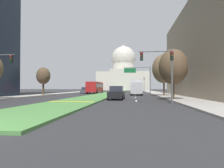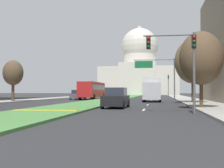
{
  "view_description": "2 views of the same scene",
  "coord_description": "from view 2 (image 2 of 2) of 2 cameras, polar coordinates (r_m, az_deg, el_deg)",
  "views": [
    {
      "loc": [
        6.07,
        -5.91,
        1.53
      ],
      "look_at": [
        0.01,
        49.26,
        2.56
      ],
      "focal_mm": 31.46,
      "sensor_mm": 36.0,
      "label": 1
    },
    {
      "loc": [
        7.49,
        -6.07,
        1.45
      ],
      "look_at": [
        -2.98,
        61.03,
        3.05
      ],
      "focal_mm": 47.75,
      "sensor_mm": 36.0,
      "label": 2
    }
  ],
  "objects": [
    {
      "name": "lane_dashes_right",
      "position": [
        51.52,
        7.63,
        -2.94
      ],
      "size": [
        0.16,
        67.67,
        0.01
      ],
      "color": "silver",
      "rests_on": "ground_plane"
    },
    {
      "name": "sidewalk_right",
      "position": [
        52.15,
        14.11,
        -2.82
      ],
      "size": [
        4.0,
        103.15,
        0.15
      ],
      "primitive_type": "cube",
      "color": "#9E9991",
      "rests_on": "ground_plane"
    },
    {
      "name": "sedan_midblock",
      "position": [
        51.21,
        -6.55,
        -2.09
      ],
      "size": [
        2.1,
        4.74,
        1.64
      ],
      "color": "#4C5156",
      "rests_on": "ground_plane"
    },
    {
      "name": "box_truck_delivery",
      "position": [
        40.74,
        7.69,
        -1.02
      ],
      "size": [
        2.4,
        6.4,
        3.2
      ],
      "color": "#BCBCC1",
      "rests_on": "ground_plane"
    },
    {
      "name": "sedan_very_far",
      "position": [
        89.69,
        8.08,
        -1.74
      ],
      "size": [
        1.97,
        4.28,
        1.75
      ],
      "color": "navy",
      "rests_on": "ground_plane"
    },
    {
      "name": "street_tree_right_near",
      "position": [
        25.12,
        16.68,
        4.76
      ],
      "size": [
        3.47,
        3.47,
        6.28
      ],
      "color": "#4C3823",
      "rests_on": "ground_plane"
    },
    {
      "name": "overhead_guide_sign",
      "position": [
        46.74,
        8.89,
        2.64
      ],
      "size": [
        6.38,
        0.2,
        6.5
      ],
      "color": "#515456",
      "rests_on": "ground_plane"
    },
    {
      "name": "street_tree_left_mid",
      "position": [
        41.34,
        -18.41,
        2.0
      ],
      "size": [
        2.65,
        2.65,
        5.51
      ],
      "color": "#4C3823",
      "rests_on": "ground_plane"
    },
    {
      "name": "traffic_light_near_right",
      "position": [
        19.64,
        12.97,
        5.55
      ],
      "size": [
        3.34,
        0.35,
        5.2
      ],
      "color": "#515456",
      "rests_on": "ground_plane"
    },
    {
      "name": "sedan_distant",
      "position": [
        62.64,
        7.99,
        -1.91
      ],
      "size": [
        2.18,
        4.5,
        1.76
      ],
      "color": "silver",
      "rests_on": "ground_plane"
    },
    {
      "name": "traffic_light_far_right",
      "position": [
        68.99,
        10.74,
        0.23
      ],
      "size": [
        0.28,
        0.35,
        5.2
      ],
      "color": "#515456",
      "rests_on": "ground_plane"
    },
    {
      "name": "ground_plane",
      "position": [
        63.83,
        2.13,
        -2.65
      ],
      "size": [
        260.0,
        260.0,
        0.0
      ],
      "primitive_type": "plane",
      "color": "#2B2B2D"
    },
    {
      "name": "median_curb_nose",
      "position": [
        20.47,
        -12.65,
        -4.93
      ],
      "size": [
        4.51,
        0.5,
        0.04
      ],
      "primitive_type": "cube",
      "color": "gold",
      "rests_on": "grass_median"
    },
    {
      "name": "grass_median",
      "position": [
        58.14,
        1.47,
        -2.71
      ],
      "size": [
        5.01,
        103.15,
        0.14
      ],
      "primitive_type": "cube",
      "color": "#4C8442",
      "rests_on": "ground_plane"
    },
    {
      "name": "sidewalk_left",
      "position": [
        55.55,
        -11.95,
        -2.74
      ],
      "size": [
        4.0,
        103.15,
        0.15
      ],
      "primitive_type": "cube",
      "color": "#9E9991",
      "rests_on": "ground_plane"
    },
    {
      "name": "city_bus",
      "position": [
        51.8,
        -3.83,
        -0.99
      ],
      "size": [
        2.62,
        11.0,
        2.95
      ],
      "color": "#B21E1E",
      "rests_on": "ground_plane"
    },
    {
      "name": "capitol_building",
      "position": [
        120.51,
        5.29,
        2.6
      ],
      "size": [
        30.05,
        28.07,
        27.73
      ],
      "color": "beige",
      "rests_on": "ground_plane"
    },
    {
      "name": "sedan_far_horizon",
      "position": [
        76.53,
        8.27,
        -1.77
      ],
      "size": [
        1.96,
        4.53,
        1.86
      ],
      "color": "maroon",
      "rests_on": "ground_plane"
    },
    {
      "name": "sedan_lead_stopped",
      "position": [
        25.53,
        0.78,
        -2.77
      ],
      "size": [
        1.97,
        4.39,
        1.74
      ],
      "color": "black",
      "rests_on": "ground_plane"
    },
    {
      "name": "street_tree_right_mid",
      "position": [
        36.11,
        15.16,
        4.19
      ],
      "size": [
        4.13,
        4.13,
        7.5
      ],
      "color": "#4C3823",
      "rests_on": "ground_plane"
    }
  ]
}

